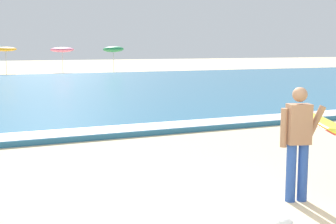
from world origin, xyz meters
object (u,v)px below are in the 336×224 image
Objects in this scene: beach_umbrella_3 at (6,49)px; beach_umbrella_4 at (62,50)px; surfer_with_board at (315,133)px; beach_umbrella_5 at (113,49)px.

beach_umbrella_4 is (5.17, 1.97, -0.07)m from beach_umbrella_3.
beach_umbrella_3 reaches higher than surfer_with_board.
beach_umbrella_3 is at bearing -159.14° from beach_umbrella_4.
surfer_with_board is 38.64m from beach_umbrella_4.
surfer_with_board is 1.13× the size of beach_umbrella_3.
surfer_with_board is 1.08× the size of beach_umbrella_5.
beach_umbrella_5 reaches higher than beach_umbrella_3.
beach_umbrella_4 is (4.08, 38.41, 1.04)m from surfer_with_board.
beach_umbrella_3 is at bearing -176.07° from beach_umbrella_5.
beach_umbrella_4 reaches higher than surfer_with_board.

